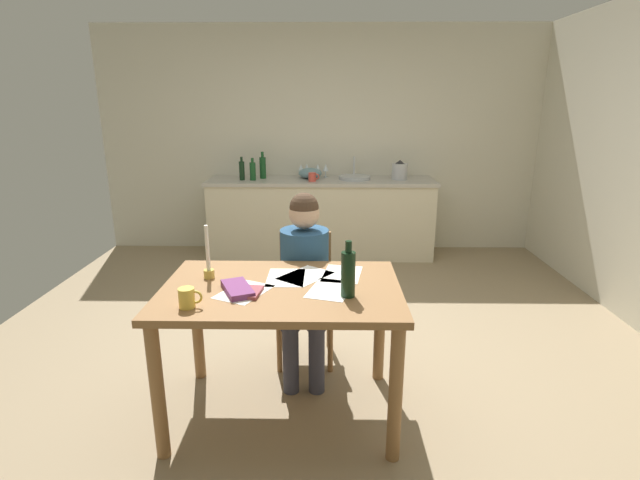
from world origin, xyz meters
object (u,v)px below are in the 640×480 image
object	(u,v)px
candlestick	(208,263)
wine_glass_back_left	(307,168)
person_seated	(304,273)
bottle_oil	(242,170)
wine_glass_back_right	(301,168)
book_cookery	(248,292)
mixing_bowl	(310,173)
book_magazine	(237,289)
bottle_wine_red	(263,167)
stovetop_kettle	(400,171)
wine_glass_by_kettle	(318,168)
wine_bottle_on_table	(348,273)
coffee_mug	(187,298)
sink_unit	(355,177)
chair_at_table	(305,290)
dining_table	(282,306)
wine_glass_near_sink	(326,168)
bottle_vinegar	(253,171)
teacup_on_counter	(313,177)

from	to	relation	value
candlestick	wine_glass_back_left	size ratio (longest dim) A/B	2.01
person_seated	bottle_oil	world-z (taller)	person_seated
wine_glass_back_right	book_cookery	bearing A→B (deg)	-91.77
person_seated	mixing_bowl	distance (m)	2.57
mixing_bowl	person_seated	bearing A→B (deg)	-88.84
book_magazine	wine_glass_back_right	xyz separation A→B (m)	(0.16, 3.25, 0.20)
candlestick	person_seated	bearing A→B (deg)	37.56
bottle_wine_red	stovetop_kettle	size ratio (longest dim) A/B	1.38
wine_glass_by_kettle	mixing_bowl	bearing A→B (deg)	-133.88
wine_bottle_on_table	wine_glass_back_right	xyz separation A→B (m)	(-0.42, 3.29, 0.09)
bottle_wine_red	wine_glass_back_left	xyz separation A→B (m)	(0.50, 0.10, -0.02)
coffee_mug	book_cookery	world-z (taller)	coffee_mug
person_seated	sink_unit	bearing A→B (deg)	79.61
mixing_bowl	wine_glass_back_left	xyz separation A→B (m)	(-0.04, 0.09, 0.05)
chair_at_table	book_magazine	bearing A→B (deg)	-113.05
dining_table	stovetop_kettle	distance (m)	3.22
book_magazine	wine_glass_near_sink	world-z (taller)	wine_glass_near_sink
chair_at_table	stovetop_kettle	size ratio (longest dim) A/B	4.00
wine_glass_by_kettle	book_cookery	bearing A→B (deg)	-95.20
bottle_oil	book_magazine	bearing A→B (deg)	-80.74
wine_glass_near_sink	bottle_oil	bearing A→B (deg)	-166.57
bottle_wine_red	wine_glass_back_left	world-z (taller)	bottle_wine_red
person_seated	stovetop_kettle	world-z (taller)	person_seated
dining_table	mixing_bowl	bearing A→B (deg)	89.09
book_magazine	book_cookery	size ratio (longest dim) A/B	1.55
bottle_vinegar	book_cookery	bearing A→B (deg)	-81.97
book_cookery	stovetop_kettle	size ratio (longest dim) A/B	0.75
chair_at_table	stovetop_kettle	world-z (taller)	stovetop_kettle
dining_table	candlestick	xyz separation A→B (m)	(-0.42, 0.12, 0.21)
wine_bottle_on_table	sink_unit	distance (m)	3.15
wine_glass_near_sink	wine_glass_back_left	bearing A→B (deg)	180.00
wine_glass_by_kettle	candlestick	bearing A→B (deg)	-100.35
book_magazine	mixing_bowl	size ratio (longest dim) A/B	0.96
bottle_vinegar	wine_glass_back_right	world-z (taller)	bottle_vinegar
bottle_vinegar	mixing_bowl	bearing A→B (deg)	12.38
stovetop_kettle	candlestick	bearing A→B (deg)	-117.22
wine_glass_back_left	person_seated	bearing A→B (deg)	-87.98
chair_at_table	wine_bottle_on_table	size ratio (longest dim) A/B	2.97
wine_glass_by_kettle	teacup_on_counter	distance (m)	0.31
wine_bottle_on_table	sink_unit	bearing A→B (deg)	86.32
teacup_on_counter	candlestick	bearing A→B (deg)	-100.40
person_seated	wine_glass_by_kettle	world-z (taller)	person_seated
book_magazine	wine_glass_back_right	distance (m)	3.26
wine_bottle_on_table	mixing_bowl	size ratio (longest dim) A/B	1.11
sink_unit	teacup_on_counter	distance (m)	0.50
candlestick	dining_table	bearing A→B (deg)	-16.28
coffee_mug	book_cookery	xyz separation A→B (m)	(0.27, 0.17, -0.04)
mixing_bowl	stovetop_kettle	distance (m)	1.02
dining_table	bottle_vinegar	world-z (taller)	bottle_vinegar
bottle_vinegar	stovetop_kettle	xyz separation A→B (m)	(1.66, 0.08, -0.01)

